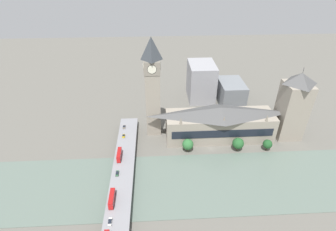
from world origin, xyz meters
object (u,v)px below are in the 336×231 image
parliament_hall (220,123)px  victoria_tower (293,106)px  car_southbound_tail (110,222)px  car_northbound_tail (124,136)px  road_bridge (122,181)px  car_southbound_lead (124,127)px  car_northbound_lead (117,173)px  double_decker_bus_mid (119,155)px  clock_tower (153,86)px  double_decker_bus_rear (112,198)px

parliament_hall → victoria_tower: 54.90m
car_southbound_tail → car_northbound_tail: bearing=-0.4°
road_bridge → car_northbound_tail: 43.38m
road_bridge → car_southbound_lead: 55.29m
victoria_tower → car_southbound_lead: (8.82, 126.29, -19.82)m
car_northbound_tail → car_northbound_lead: bearing=179.1°
double_decker_bus_mid → car_southbound_lead: size_ratio=2.54×
parliament_hall → car_northbound_lead: parliament_hall is taller
car_northbound_lead → car_southbound_lead: car_northbound_lead is taller
clock_tower → car_southbound_tail: (-86.37, 23.26, -34.26)m
parliament_hall → clock_tower: bearing=78.3°
parliament_hall → clock_tower: (10.29, 49.58, 27.43)m
car_northbound_lead → car_northbound_tail: car_northbound_lead is taller
victoria_tower → car_southbound_tail: 148.71m
parliament_hall → clock_tower: clock_tower is taller
car_northbound_lead → car_southbound_tail: 34.34m
clock_tower → car_southbound_tail: bearing=164.9°
victoria_tower → car_southbound_tail: size_ratio=11.82×
road_bridge → clock_tower: bearing=-19.7°
car_northbound_lead → double_decker_bus_mid: bearing=0.4°
road_bridge → double_decker_bus_rear: size_ratio=11.59×
double_decker_bus_rear → car_southbound_tail: size_ratio=2.46×
car_northbound_lead → car_northbound_tail: 38.72m
clock_tower → double_decker_bus_rear: 83.37m
victoria_tower → double_decker_bus_mid: (-26.63, 126.33, -17.79)m
parliament_hall → road_bridge: parliament_hall is taller
parliament_hall → double_decker_bus_mid: bearing=110.0°
double_decker_bus_rear → car_southbound_lead: 71.67m
car_southbound_tail → clock_tower: bearing=-15.1°
car_northbound_tail → parliament_hall: bearing=-87.6°
clock_tower → road_bridge: 70.08m
clock_tower → double_decker_bus_mid: bearing=147.6°
double_decker_bus_mid → car_southbound_lead: (35.45, -0.04, -2.03)m
car_northbound_lead → car_northbound_tail: (38.71, -0.59, 0.01)m
double_decker_bus_rear → car_southbound_lead: bearing=-0.3°
double_decker_bus_mid → clock_tower: bearing=-32.4°
double_decker_bus_mid → car_southbound_tail: size_ratio=2.33×
double_decker_bus_mid → double_decker_bus_rear: 36.20m
clock_tower → car_northbound_tail: 43.21m
road_bridge → double_decker_bus_mid: (19.72, 3.19, 3.81)m
victoria_tower → car_southbound_lead: bearing=86.0°
victoria_tower → car_northbound_tail: 127.23m
car_southbound_lead → car_northbound_tail: bearing=-176.9°
clock_tower → double_decker_bus_rear: clock_tower is taller
double_decker_bus_rear → car_southbound_lead: (71.65, -0.43, -1.93)m
car_northbound_tail → car_southbound_tail: car_southbound_tail is taller
road_bridge → parliament_hall: bearing=-56.4°
clock_tower → victoria_tower: clock_tower is taller
clock_tower → double_decker_bus_rear: size_ratio=6.47×
car_southbound_tail → parliament_hall: bearing=-43.8°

